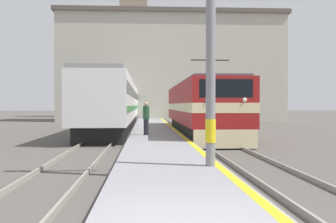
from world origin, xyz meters
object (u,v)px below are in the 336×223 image
at_px(locomotive_train, 199,108).
at_px(clock_tower, 134,14).
at_px(person_on_platform, 146,118).
at_px(passenger_train, 121,104).
at_px(catenary_mast, 213,5).

bearing_deg(locomotive_train, clock_tower, 97.77).
relative_size(locomotive_train, person_on_platform, 9.69).
relative_size(passenger_train, person_on_platform, 23.83).
relative_size(catenary_mast, clock_tower, 0.27).
height_order(locomotive_train, person_on_platform, locomotive_train).
relative_size(locomotive_train, clock_tower, 0.54).
distance_m(locomotive_train, person_on_platform, 5.53).
xyz_separation_m(person_on_platform, clock_tower, (-1.81, 42.49, 15.07)).
relative_size(passenger_train, catenary_mast, 4.93).
bearing_deg(locomotive_train, catenary_mast, -96.60).
bearing_deg(clock_tower, catenary_mast, -86.23).
distance_m(passenger_train, clock_tower, 28.30).
distance_m(locomotive_train, catenary_mast, 15.16).
bearing_deg(clock_tower, person_on_platform, -87.56).
xyz_separation_m(locomotive_train, clock_tower, (-5.20, 38.14, 14.63)).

